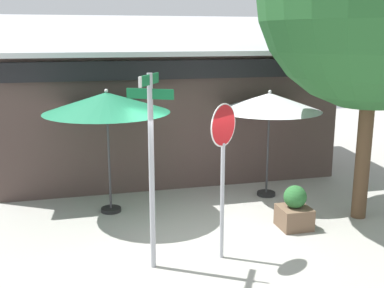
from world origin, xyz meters
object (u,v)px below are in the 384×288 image
(stop_sign, at_px, (223,154))
(sidewalk_planter, at_px, (294,210))
(patio_umbrella_ivory_center, at_px, (270,103))
(street_sign_post, at_px, (151,155))
(patio_umbrella_forest_green_left, at_px, (107,103))

(stop_sign, height_order, sidewalk_planter, stop_sign)
(sidewalk_planter, bearing_deg, stop_sign, -154.10)
(sidewalk_planter, bearing_deg, patio_umbrella_ivory_center, 83.12)
(street_sign_post, bearing_deg, patio_umbrella_ivory_center, 41.58)
(patio_umbrella_forest_green_left, bearing_deg, patio_umbrella_ivory_center, 2.36)
(patio_umbrella_forest_green_left, distance_m, sidewalk_planter, 4.44)
(street_sign_post, height_order, patio_umbrella_ivory_center, street_sign_post)
(patio_umbrella_ivory_center, height_order, sidewalk_planter, patio_umbrella_ivory_center)
(patio_umbrella_ivory_center, relative_size, sidewalk_planter, 2.89)
(street_sign_post, distance_m, stop_sign, 1.22)
(patio_umbrella_ivory_center, bearing_deg, stop_sign, -125.77)
(patio_umbrella_forest_green_left, bearing_deg, street_sign_post, -80.06)
(stop_sign, relative_size, patio_umbrella_forest_green_left, 1.00)
(stop_sign, distance_m, patio_umbrella_forest_green_left, 3.23)
(sidewalk_planter, bearing_deg, street_sign_post, -162.93)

